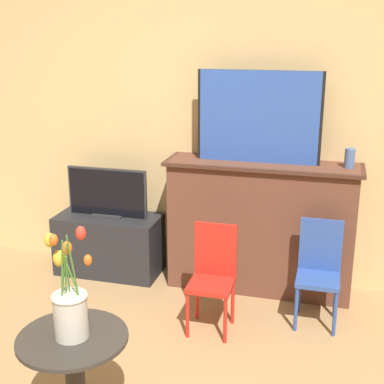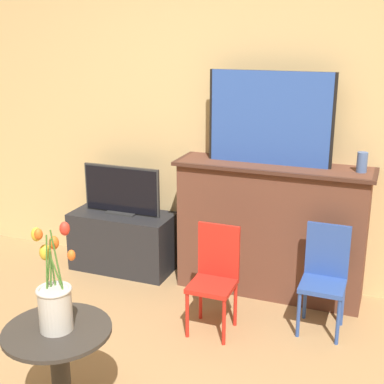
# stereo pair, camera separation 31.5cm
# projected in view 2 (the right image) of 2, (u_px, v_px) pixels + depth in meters

# --- Properties ---
(wall_back) EXTENTS (8.00, 0.06, 2.70)m
(wall_back) POSITION_uv_depth(u_px,v_px,m) (237.00, 105.00, 3.95)
(wall_back) COLOR tan
(wall_back) RESTS_ON ground
(fireplace_mantel) EXTENTS (1.40, 0.39, 0.98)m
(fireplace_mantel) POSITION_uv_depth(u_px,v_px,m) (271.00, 228.00, 3.89)
(fireplace_mantel) COLOR brown
(fireplace_mantel) RESTS_ON ground
(painting) EXTENTS (0.88, 0.03, 0.64)m
(painting) POSITION_uv_depth(u_px,v_px,m) (270.00, 118.00, 3.68)
(painting) COLOR black
(painting) RESTS_ON fireplace_mantel
(mantel_candle) EXTENTS (0.07, 0.07, 0.13)m
(mantel_candle) POSITION_uv_depth(u_px,v_px,m) (362.00, 162.00, 3.53)
(mantel_candle) COLOR #4C6699
(mantel_candle) RESTS_ON fireplace_mantel
(tv_stand) EXTENTS (0.82, 0.39, 0.48)m
(tv_stand) POSITION_uv_depth(u_px,v_px,m) (123.00, 241.00, 4.35)
(tv_stand) COLOR #232326
(tv_stand) RESTS_ON ground
(tv_monitor) EXTENTS (0.65, 0.12, 0.39)m
(tv_monitor) POSITION_uv_depth(u_px,v_px,m) (122.00, 191.00, 4.23)
(tv_monitor) COLOR #2D2D2D
(tv_monitor) RESTS_ON tv_stand
(chair_red) EXTENTS (0.28, 0.28, 0.70)m
(chair_red) POSITION_uv_depth(u_px,v_px,m) (215.00, 273.00, 3.43)
(chair_red) COLOR red
(chair_red) RESTS_ON ground
(chair_blue) EXTENTS (0.28, 0.28, 0.70)m
(chair_blue) POSITION_uv_depth(u_px,v_px,m) (325.00, 273.00, 3.43)
(chair_blue) COLOR #2D4C99
(chair_blue) RESTS_ON ground
(side_table) EXTENTS (0.52, 0.52, 0.53)m
(side_table) POSITION_uv_depth(u_px,v_px,m) (60.00, 363.00, 2.58)
(side_table) COLOR #332D28
(side_table) RESTS_ON ground
(vase_tulips) EXTENTS (0.22, 0.20, 0.53)m
(vase_tulips) POSITION_uv_depth(u_px,v_px,m) (55.00, 299.00, 2.49)
(vase_tulips) COLOR beige
(vase_tulips) RESTS_ON side_table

